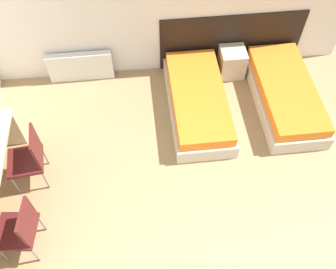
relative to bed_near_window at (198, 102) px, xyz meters
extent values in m
cube|color=black|center=(0.67, 0.97, 0.29)|extent=(2.30, 0.03, 0.98)
cube|color=beige|center=(0.00, 0.00, -0.07)|extent=(0.86, 1.87, 0.25)
cube|color=orange|center=(0.00, 0.00, 0.13)|extent=(0.78, 1.79, 0.16)
cube|color=beige|center=(1.35, 0.00, -0.07)|extent=(0.86, 1.87, 0.25)
cube|color=orange|center=(1.35, 0.00, 0.13)|extent=(0.78, 1.79, 0.16)
cube|color=beige|center=(0.67, 0.74, 0.04)|extent=(0.40, 0.39, 0.48)
cube|color=silver|center=(-1.77, 0.89, 0.06)|extent=(1.03, 0.12, 0.52)
cube|color=#C6B28E|center=(-2.81, -0.34, 0.17)|extent=(0.53, 0.04, 0.73)
cube|color=#511919|center=(-2.39, -0.94, 0.24)|extent=(0.48, 0.48, 0.05)
cube|color=#511919|center=(-2.18, -0.92, 0.50)|extent=(0.07, 0.40, 0.48)
cylinder|color=slate|center=(-2.56, -1.15, 0.01)|extent=(0.02, 0.02, 0.41)
cylinder|color=slate|center=(-2.59, -0.77, 0.01)|extent=(0.02, 0.02, 0.41)
cylinder|color=slate|center=(-2.18, -1.11, 0.01)|extent=(0.02, 0.02, 0.41)
cylinder|color=slate|center=(-2.21, -0.73, 0.01)|extent=(0.02, 0.02, 0.41)
cube|color=#511919|center=(-2.39, -1.87, 0.24)|extent=(0.49, 0.49, 0.05)
cube|color=#511919|center=(-2.18, -1.89, 0.50)|extent=(0.08, 0.40, 0.48)
cylinder|color=slate|center=(-2.60, -2.04, 0.01)|extent=(0.02, 0.02, 0.41)
cylinder|color=slate|center=(-2.55, -1.66, 0.01)|extent=(0.02, 0.02, 0.41)
cylinder|color=slate|center=(-2.22, -2.08, 0.01)|extent=(0.02, 0.02, 0.41)
cylinder|color=slate|center=(-2.17, -1.70, 0.01)|extent=(0.02, 0.02, 0.41)
camera|label=1|loc=(-0.85, -3.61, 4.31)|focal=40.00mm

